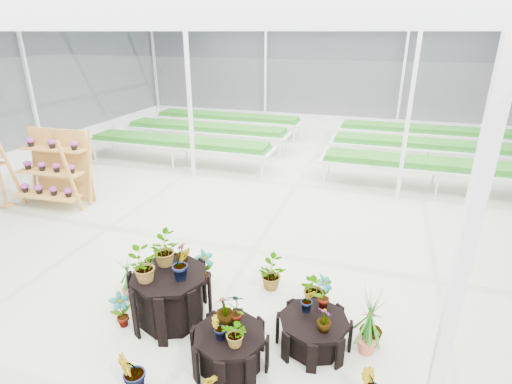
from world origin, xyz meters
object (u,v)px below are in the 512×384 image
(plinth_tall, at_px, (171,297))
(plinth_mid, at_px, (230,349))
(plinth_low, at_px, (313,332))
(shelf_rack, at_px, (51,170))
(bird_table, at_px, (0,178))

(plinth_tall, height_order, plinth_mid, plinth_tall)
(plinth_low, relative_size, shelf_rack, 0.53)
(plinth_mid, xyz_separation_m, bird_table, (-7.37, 3.15, 0.53))
(shelf_rack, bearing_deg, bird_table, -158.75)
(plinth_tall, height_order, bird_table, bird_table)
(shelf_rack, height_order, bird_table, shelf_rack)
(plinth_tall, xyz_separation_m, shelf_rack, (-5.03, 3.07, 0.55))
(plinth_tall, distance_m, plinth_low, 2.21)
(plinth_low, height_order, bird_table, bird_table)
(plinth_mid, bearing_deg, bird_table, 156.83)
(plinth_tall, distance_m, bird_table, 6.69)
(plinth_low, xyz_separation_m, shelf_rack, (-7.23, 2.97, 0.73))
(shelf_rack, distance_m, bird_table, 1.26)
(plinth_low, bearing_deg, plinth_mid, -145.01)
(plinth_tall, xyz_separation_m, plinth_mid, (1.20, -0.60, -0.15))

